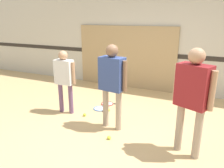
{
  "coord_description": "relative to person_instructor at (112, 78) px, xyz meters",
  "views": [
    {
      "loc": [
        1.5,
        -3.36,
        2.03
      ],
      "look_at": [
        -0.07,
        0.06,
        0.87
      ],
      "focal_mm": 35.0,
      "sensor_mm": 36.0,
      "label": 1
    }
  ],
  "objects": [
    {
      "name": "racket_spare_on_floor",
      "position": [
        -0.61,
        0.66,
        -0.97
      ],
      "size": [
        0.5,
        0.44,
        0.03
      ],
      "rotation": [
        0.0,
        0.0,
        5.61
      ],
      "color": "blue",
      "rests_on": "ground_plane"
    },
    {
      "name": "ground_plane",
      "position": [
        0.07,
        -0.06,
        -0.98
      ],
      "size": [
        16.0,
        16.0,
        0.0
      ],
      "primitive_type": "plane",
      "color": "tan"
    },
    {
      "name": "tennis_ball_stray_right",
      "position": [
        -1.15,
        0.3,
        -0.94
      ],
      "size": [
        0.07,
        0.07,
        0.07
      ],
      "primitive_type": "sphere",
      "color": "#CCE038",
      "rests_on": "ground_plane"
    },
    {
      "name": "person_student_left",
      "position": [
        -1.21,
        0.21,
        -0.13
      ],
      "size": [
        0.52,
        0.23,
        1.37
      ],
      "rotation": [
        0.0,
        0.0,
        0.06
      ],
      "color": "#6B4C70",
      "rests_on": "ground_plane"
    },
    {
      "name": "wall_back",
      "position": [
        0.07,
        2.59,
        0.62
      ],
      "size": [
        16.0,
        0.07,
        3.2
      ],
      "color": "beige",
      "rests_on": "ground_plane"
    },
    {
      "name": "tennis_ball_stray_left",
      "position": [
        -0.74,
        0.2,
        -0.94
      ],
      "size": [
        0.07,
        0.07,
        0.07
      ],
      "primitive_type": "sphere",
      "color": "#CCE038",
      "rests_on": "ground_plane"
    },
    {
      "name": "tennis_ball_by_spare_racket",
      "position": [
        -0.38,
        0.63,
        -0.94
      ],
      "size": [
        0.07,
        0.07,
        0.07
      ],
      "primitive_type": "sphere",
      "color": "#CCE038",
      "rests_on": "ground_plane"
    },
    {
      "name": "wall_panel",
      "position": [
        -0.73,
        2.53,
        -0.08
      ],
      "size": [
        2.96,
        0.05,
        1.79
      ],
      "color": "tan",
      "rests_on": "ground_plane"
    },
    {
      "name": "person_instructor",
      "position": [
        0.0,
        0.0,
        0.0
      ],
      "size": [
        0.6,
        0.3,
        1.58
      ],
      "rotation": [
        0.0,
        0.0,
        -0.14
      ],
      "color": "tan",
      "rests_on": "ground_plane"
    },
    {
      "name": "tennis_ball_near_instructor",
      "position": [
        0.14,
        -0.41,
        -0.94
      ],
      "size": [
        0.07,
        0.07,
        0.07
      ],
      "primitive_type": "sphere",
      "color": "#CCE038",
      "rests_on": "ground_plane"
    },
    {
      "name": "person_student_right",
      "position": [
        1.39,
        -0.27,
        0.03
      ],
      "size": [
        0.58,
        0.41,
        1.64
      ],
      "rotation": [
        0.0,
        0.0,
        2.74
      ],
      "color": "tan",
      "rests_on": "ground_plane"
    },
    {
      "name": "racket_second_spare",
      "position": [
        -0.58,
        1.02,
        -0.97
      ],
      "size": [
        0.51,
        0.39,
        0.03
      ],
      "rotation": [
        0.0,
        0.0,
        0.38
      ],
      "color": "red",
      "rests_on": "ground_plane"
    }
  ]
}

